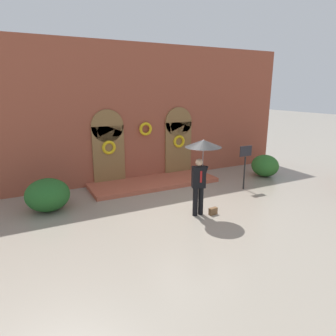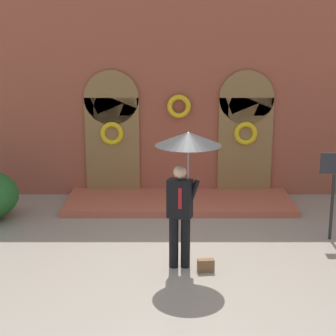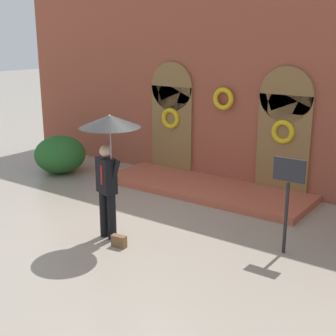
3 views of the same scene
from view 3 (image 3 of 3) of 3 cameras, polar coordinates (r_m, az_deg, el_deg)
name	(u,v)px [view 3 (image 3 of 3)]	position (r m, az deg, el deg)	size (l,w,h in m)	color
ground_plane	(124,232)	(9.28, -5.36, -7.72)	(80.00, 80.00, 0.00)	gray
building_facade	(230,78)	(12.00, 7.55, 10.79)	(14.00, 2.30, 5.60)	brown
person_with_umbrella	(109,140)	(8.40, -7.19, 3.44)	(1.10, 1.10, 2.36)	black
handbag	(119,241)	(8.61, -6.00, -8.88)	(0.28, 0.12, 0.22)	brown
sign_post	(288,190)	(8.22, 14.40, -2.63)	(0.56, 0.06, 1.72)	black
shrub_left	(60,154)	(13.37, -13.01, 1.63)	(1.39, 1.42, 1.04)	#235B23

